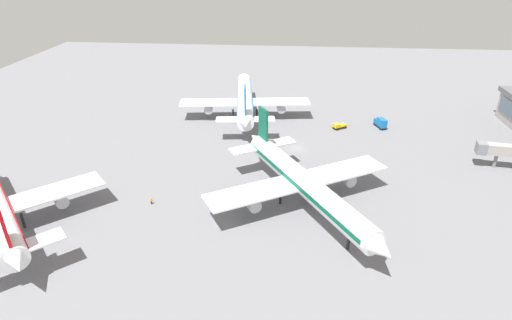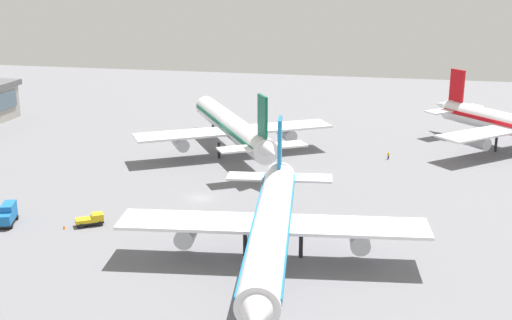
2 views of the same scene
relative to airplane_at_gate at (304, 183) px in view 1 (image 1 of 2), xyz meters
The scene contains 7 objects.
ground 31.59m from the airplane_at_gate, ahead, with size 288.00×288.00×0.00m, color slate.
airplane_at_gate is the anchor object (origin of this frame).
airplane_taxiing 59.38m from the airplane_at_gate, 19.25° to the left, with size 55.34×44.66×16.84m.
catering_truck 55.97m from the airplane_at_gate, 27.50° to the right, with size 5.91×3.58×3.30m.
pushback_tractor 49.05m from the airplane_at_gate, 14.43° to the right, with size 4.01×4.72×1.90m.
ground_crew_worker 35.07m from the airplane_at_gate, 93.71° to the left, with size 0.54×0.54×1.67m.
safety_cone_near_gate 52.48m from the airplane_at_gate, 17.60° to the right, with size 0.44×0.44×0.60m, color #EA590C.
Camera 1 is at (-112.44, 1.72, 52.70)m, focal length 29.53 mm.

